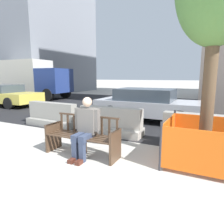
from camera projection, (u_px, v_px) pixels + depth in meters
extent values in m
plane|color=#B7B2A8|center=(66.00, 192.00, 3.06)|extent=(200.00, 200.00, 0.00)
cube|color=black|center=(171.00, 110.00, 10.71)|extent=(120.00, 12.00, 0.01)
cube|color=#473323|center=(53.00, 136.00, 4.81)|extent=(0.06, 0.51, 0.66)
cube|color=#473323|center=(115.00, 146.00, 4.12)|extent=(0.06, 0.51, 0.66)
cube|color=#473323|center=(82.00, 145.00, 4.49)|extent=(0.05, 0.32, 0.45)
cube|color=#473323|center=(76.00, 139.00, 4.24)|extent=(1.60, 0.11, 0.02)
cube|color=#473323|center=(79.00, 137.00, 4.34)|extent=(1.60, 0.11, 0.02)
cube|color=#473323|center=(82.00, 136.00, 4.45)|extent=(1.60, 0.11, 0.02)
cube|color=#473323|center=(85.00, 134.00, 4.55)|extent=(1.60, 0.11, 0.02)
cube|color=#473323|center=(87.00, 133.00, 4.65)|extent=(1.60, 0.11, 0.02)
cube|color=#473323|center=(87.00, 116.00, 4.59)|extent=(1.60, 0.07, 0.04)
cube|color=#473323|center=(62.00, 122.00, 4.94)|extent=(0.04, 0.03, 0.38)
cube|color=#473323|center=(68.00, 122.00, 4.86)|extent=(0.04, 0.03, 0.38)
cube|color=#473323|center=(74.00, 123.00, 4.78)|extent=(0.04, 0.03, 0.38)
cube|color=#473323|center=(81.00, 124.00, 4.70)|extent=(0.04, 0.03, 0.38)
cube|color=#473323|center=(87.00, 125.00, 4.62)|extent=(0.04, 0.03, 0.38)
cube|color=#473323|center=(94.00, 126.00, 4.55)|extent=(0.04, 0.03, 0.38)
cube|color=#473323|center=(102.00, 126.00, 4.47)|extent=(0.04, 0.03, 0.38)
cube|color=#473323|center=(109.00, 127.00, 4.39)|extent=(0.04, 0.03, 0.38)
cube|color=#473323|center=(117.00, 128.00, 4.31)|extent=(0.04, 0.03, 0.38)
cube|color=#473323|center=(52.00, 124.00, 4.74)|extent=(0.06, 0.46, 0.03)
cube|color=#473323|center=(115.00, 132.00, 4.05)|extent=(0.06, 0.46, 0.03)
cube|color=#66605B|center=(88.00, 121.00, 4.40)|extent=(0.41, 0.25, 0.56)
sphere|color=beige|center=(87.00, 102.00, 4.30)|extent=(0.21, 0.21, 0.21)
cube|color=#333D56|center=(79.00, 136.00, 4.29)|extent=(0.15, 0.44, 0.14)
cube|color=#333D56|center=(86.00, 138.00, 4.22)|extent=(0.15, 0.44, 0.14)
cube|color=#333D56|center=(75.00, 150.00, 4.19)|extent=(0.11, 0.11, 0.45)
cube|color=#333D56|center=(82.00, 152.00, 4.11)|extent=(0.11, 0.11, 0.45)
cube|color=#4C2319|center=(73.00, 160.00, 4.15)|extent=(0.12, 0.26, 0.08)
cube|color=#4C2319|center=(80.00, 162.00, 4.07)|extent=(0.12, 0.26, 0.08)
cube|color=#66605B|center=(78.00, 118.00, 4.46)|extent=(0.09, 0.12, 0.48)
cube|color=#66605B|center=(97.00, 120.00, 4.26)|extent=(0.09, 0.12, 0.48)
cube|color=#ADA89E|center=(110.00, 130.00, 6.15)|extent=(2.01, 0.71, 0.24)
cube|color=#ADA89E|center=(110.00, 117.00, 6.08)|extent=(2.00, 0.33, 0.60)
cube|color=gray|center=(53.00, 122.00, 7.21)|extent=(2.02, 0.74, 0.24)
cube|color=gray|center=(52.00, 111.00, 7.14)|extent=(2.01, 0.36, 0.60)
cube|color=gray|center=(203.00, 143.00, 4.99)|extent=(2.00, 0.69, 0.24)
cube|color=gray|center=(205.00, 126.00, 4.92)|extent=(2.00, 0.31, 0.60)
cylinder|color=brown|center=(208.00, 96.00, 3.84)|extent=(0.24, 0.24, 2.77)
cylinder|color=#2D2D33|center=(161.00, 147.00, 3.69)|extent=(0.05, 0.05, 0.94)
cylinder|color=#2D2D33|center=(174.00, 129.00, 4.95)|extent=(0.05, 0.05, 0.94)
cube|color=#E05B14|center=(203.00, 153.00, 3.38)|extent=(1.43, 0.03, 0.79)
cube|color=#E05B14|center=(206.00, 132.00, 4.63)|extent=(1.43, 0.03, 0.79)
cube|color=#E05B14|center=(168.00, 136.00, 4.32)|extent=(0.03, 1.43, 0.79)
cube|color=#DBC64C|center=(5.00, 97.00, 12.15)|extent=(4.58, 2.07, 0.56)
cube|color=#38424C|center=(2.00, 88.00, 12.13)|extent=(2.02, 1.74, 0.46)
cylinder|color=black|center=(34.00, 100.00, 12.42)|extent=(0.65, 0.25, 0.64)
cylinder|color=black|center=(9.00, 103.00, 10.82)|extent=(0.65, 0.25, 0.64)
cylinder|color=black|center=(3.00, 98.00, 13.55)|extent=(0.65, 0.25, 0.64)
cube|color=#B7B7BC|center=(149.00, 107.00, 7.99)|extent=(4.22, 1.78, 0.56)
cube|color=#38424C|center=(146.00, 94.00, 7.98)|extent=(2.21, 1.56, 0.46)
cylinder|color=black|center=(186.00, 112.00, 8.20)|extent=(0.64, 0.22, 0.64)
cylinder|color=black|center=(180.00, 120.00, 6.72)|extent=(0.64, 0.22, 0.64)
cylinder|color=black|center=(127.00, 108.00, 9.34)|extent=(0.64, 0.22, 0.64)
cylinder|color=black|center=(111.00, 113.00, 7.87)|extent=(0.64, 0.22, 0.64)
cube|color=navy|center=(54.00, 81.00, 15.35)|extent=(2.07, 2.26, 1.80)
cube|color=beige|center=(22.00, 76.00, 16.69)|extent=(4.87, 2.36, 2.50)
cylinder|color=black|center=(65.00, 93.00, 16.35)|extent=(0.91, 0.31, 0.90)
cylinder|color=black|center=(48.00, 95.00, 14.53)|extent=(0.91, 0.31, 0.90)
cylinder|color=black|center=(19.00, 91.00, 18.53)|extent=(0.91, 0.31, 0.90)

